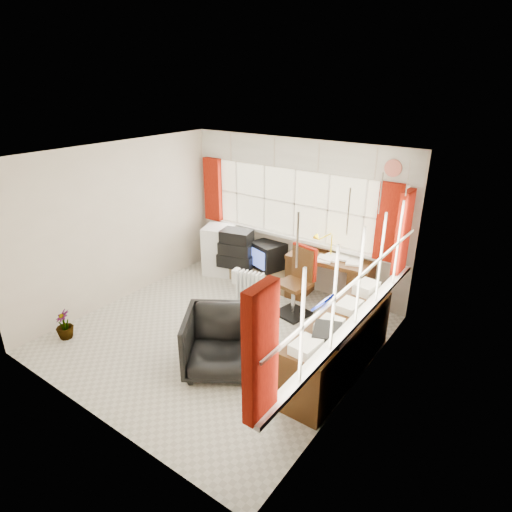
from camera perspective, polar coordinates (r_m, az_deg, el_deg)
The scene contains 20 objects.
ground at distance 6.19m, azimuth -4.87°, elevation -10.28°, with size 4.00×4.00×0.00m, color beige.
room_walls at distance 5.52m, azimuth -5.39°, elevation 2.87°, with size 4.00×4.00×4.00m.
window_back at distance 7.20m, azimuth 4.92°, elevation 3.02°, with size 3.70×0.12×3.60m.
window_right at distance 4.83m, azimuth 12.83°, elevation -8.05°, with size 0.12×3.70×3.60m.
curtains at distance 5.76m, azimuth 7.72°, elevation 3.15°, with size 3.83×3.83×1.15m.
overhead_cabinets at distance 5.57m, azimuth 8.94°, elevation 10.91°, with size 3.98×3.98×0.48m.
desk at distance 6.93m, azimuth 9.92°, elevation -2.70°, with size 1.38×0.76×0.81m.
desk_lamp at distance 6.70m, azimuth 10.06°, elevation 2.08°, with size 0.16×0.14×0.39m.
task_chair at distance 6.46m, azimuth 5.77°, elevation -3.02°, with size 0.53×0.55×1.08m.
office_chair at distance 5.32m, azimuth -4.83°, elevation -11.40°, with size 0.83×0.86×0.78m, color black.
radiator at distance 6.60m, azimuth -0.80°, elevation -5.22°, with size 0.47×0.25×0.66m.
credenza at distance 5.35m, azimuth 11.04°, elevation -11.58°, with size 0.50×2.00×0.85m.
file_tray at distance 4.74m, azimuth 9.46°, elevation -10.22°, with size 0.29×0.38×0.13m, color black.
tv_bench at distance 7.61m, azimuth 0.29°, elevation -2.43°, with size 1.40×0.50×0.25m, color olive.
crt_tv at distance 7.48m, azimuth 1.62°, elevation 0.09°, with size 0.63×0.60×0.47m.
hifi_stack at distance 7.54m, azimuth -2.56°, elevation 0.91°, with size 0.71×0.54×0.66m.
mini_fridge at distance 7.85m, azimuth -4.88°, elevation 0.83°, with size 0.67×0.67×0.89m.
spray_bottle_a at distance 6.67m, azimuth 1.97°, elevation -6.24°, with size 0.11×0.11×0.27m, color white.
spray_bottle_b at distance 7.32m, azimuth 1.67°, elevation -3.80°, with size 0.09×0.09×0.19m, color #80C0B8.
flower_vase at distance 6.54m, azimuth -24.20°, elevation -8.35°, with size 0.24×0.24×0.42m, color black.
Camera 1 is at (3.43, -3.89, 3.38)m, focal length 30.00 mm.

